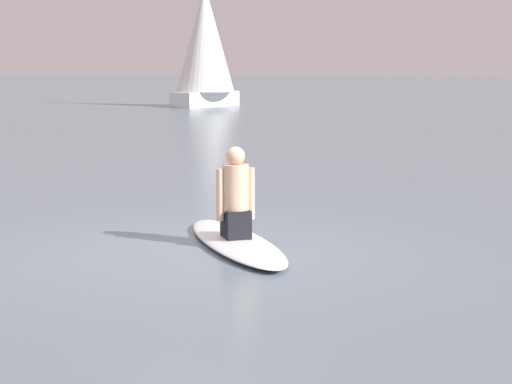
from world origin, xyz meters
TOP-DOWN VIEW (x-y plane):
  - ground_plane at (0.00, 0.00)m, footprint 400.00×400.00m
  - surfboard at (-0.25, -0.48)m, footprint 2.43×2.56m
  - person_paddler at (-0.25, -0.48)m, footprint 0.43×0.43m
  - sailboat_far_left at (16.74, -31.62)m, footprint 3.49×4.48m

SIDE VIEW (x-z plane):
  - ground_plane at x=0.00m, z-range 0.00..0.00m
  - surfboard at x=-0.25m, z-range 0.00..0.10m
  - person_paddler at x=-0.25m, z-range 0.05..1.07m
  - sailboat_far_left at x=16.74m, z-range -0.23..6.84m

